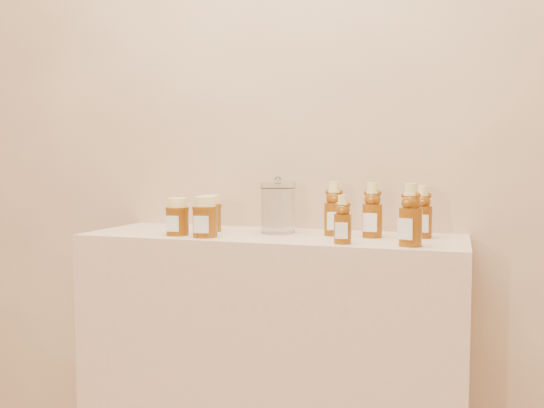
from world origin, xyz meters
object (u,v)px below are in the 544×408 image
(honey_jar_left, at_px, (177,217))
(glass_canister, at_px, (278,206))
(display_table, at_px, (272,373))
(bear_bottle_back_left, at_px, (334,205))
(bear_bottle_front_left, at_px, (343,216))

(honey_jar_left, distance_m, glass_canister, 0.32)
(display_table, bearing_deg, honey_jar_left, -159.25)
(bear_bottle_back_left, height_order, glass_canister, bear_bottle_back_left)
(display_table, distance_m, honey_jar_left, 0.59)
(glass_canister, bearing_deg, bear_bottle_front_left, -35.34)
(bear_bottle_front_left, xyz_separation_m, glass_canister, (-0.25, 0.17, 0.01))
(glass_canister, bearing_deg, honey_jar_left, -152.90)
(bear_bottle_front_left, xyz_separation_m, honey_jar_left, (-0.53, 0.03, -0.02))
(bear_bottle_front_left, bearing_deg, honey_jar_left, 173.06)
(bear_bottle_front_left, height_order, glass_canister, glass_canister)
(display_table, xyz_separation_m, bear_bottle_back_left, (0.19, 0.04, 0.55))
(bear_bottle_back_left, xyz_separation_m, glass_canister, (-0.18, -0.00, -0.01))
(bear_bottle_front_left, bearing_deg, bear_bottle_back_left, 105.71)
(honey_jar_left, bearing_deg, glass_canister, 25.91)
(display_table, height_order, glass_canister, glass_canister)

